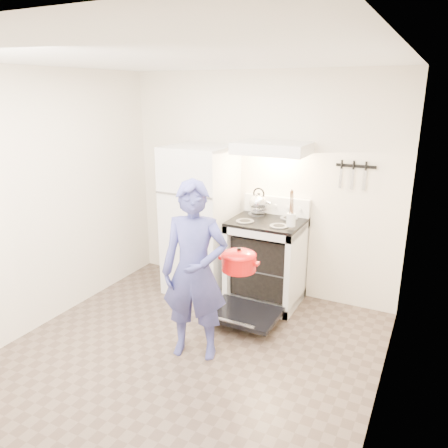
{
  "coord_description": "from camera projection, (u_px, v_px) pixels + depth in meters",
  "views": [
    {
      "loc": [
        1.83,
        -2.73,
        2.29
      ],
      "look_at": [
        -0.05,
        1.0,
        1.0
      ],
      "focal_mm": 35.0,
      "sensor_mm": 36.0,
      "label": 1
    }
  ],
  "objects": [
    {
      "name": "tea_kettle",
      "position": [
        259.0,
        201.0,
        4.83
      ],
      "size": [
        0.25,
        0.21,
        0.31
      ],
      "primitive_type": null,
      "color": "silver",
      "rests_on": "cooktop"
    },
    {
      "name": "dutch_oven",
      "position": [
        239.0,
        263.0,
        3.83
      ],
      "size": [
        0.38,
        0.31,
        0.24
      ],
      "primitive_type": null,
      "color": "red",
      "rests_on": "person"
    },
    {
      "name": "back_wall",
      "position": [
        259.0,
        185.0,
        4.96
      ],
      "size": [
        3.2,
        0.02,
        2.5
      ],
      "primitive_type": "cube",
      "color": "beige",
      "rests_on": "ground"
    },
    {
      "name": "oven_rack",
      "position": [
        266.0,
        264.0,
        4.82
      ],
      "size": [
        0.6,
        0.52,
        0.01
      ],
      "primitive_type": "cube",
      "color": "slate",
      "rests_on": "stove_body"
    },
    {
      "name": "backsplash",
      "position": [
        277.0,
        205.0,
        4.88
      ],
      "size": [
        0.76,
        0.07,
        0.2
      ],
      "primitive_type": "cube",
      "color": "silver",
      "rests_on": "cooktop"
    },
    {
      "name": "utensil_jar",
      "position": [
        291.0,
        220.0,
        4.35
      ],
      "size": [
        0.09,
        0.09,
        0.13
      ],
      "primitive_type": "cylinder",
      "rotation": [
        0.0,
        0.0,
        -0.04
      ],
      "color": "silver",
      "rests_on": "cooktop"
    },
    {
      "name": "floor",
      "position": [
        177.0,
        365.0,
        3.79
      ],
      "size": [
        3.6,
        3.6,
        0.0
      ],
      "primitive_type": "plane",
      "color": "brown",
      "rests_on": "ground"
    },
    {
      "name": "person",
      "position": [
        195.0,
        272.0,
        3.74
      ],
      "size": [
        0.66,
        0.53,
        1.59
      ],
      "primitive_type": "imported",
      "rotation": [
        0.0,
        0.0,
        0.29
      ],
      "color": "navy",
      "rests_on": "floor"
    },
    {
      "name": "cooktop",
      "position": [
        267.0,
        222.0,
        4.68
      ],
      "size": [
        0.76,
        0.65,
        0.03
      ],
      "primitive_type": "cube",
      "color": "black",
      "rests_on": "stove_body"
    },
    {
      "name": "stove_body",
      "position": [
        266.0,
        263.0,
        4.81
      ],
      "size": [
        0.76,
        0.65,
        0.92
      ],
      "primitive_type": "cube",
      "color": "silver",
      "rests_on": "floor"
    },
    {
      "name": "refrigerator",
      "position": [
        200.0,
        220.0,
        5.03
      ],
      "size": [
        0.7,
        0.7,
        1.7
      ],
      "primitive_type": "cube",
      "color": "silver",
      "rests_on": "floor"
    },
    {
      "name": "range_hood",
      "position": [
        272.0,
        148.0,
        4.51
      ],
      "size": [
        0.76,
        0.5,
        0.12
      ],
      "primitive_type": "cube",
      "color": "silver",
      "rests_on": "back_wall"
    },
    {
      "name": "oven_door",
      "position": [
        243.0,
        313.0,
        4.41
      ],
      "size": [
        0.7,
        0.54,
        0.04
      ],
      "primitive_type": "cube",
      "color": "black",
      "rests_on": "floor"
    },
    {
      "name": "knife_strip",
      "position": [
        356.0,
        166.0,
        4.41
      ],
      "size": [
        0.4,
        0.02,
        0.03
      ],
      "primitive_type": "cube",
      "color": "black",
      "rests_on": "back_wall"
    },
    {
      "name": "pizza_stone",
      "position": [
        258.0,
        263.0,
        4.83
      ],
      "size": [
        0.34,
        0.34,
        0.02
      ],
      "primitive_type": "cylinder",
      "color": "#967757",
      "rests_on": "oven_rack"
    }
  ]
}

